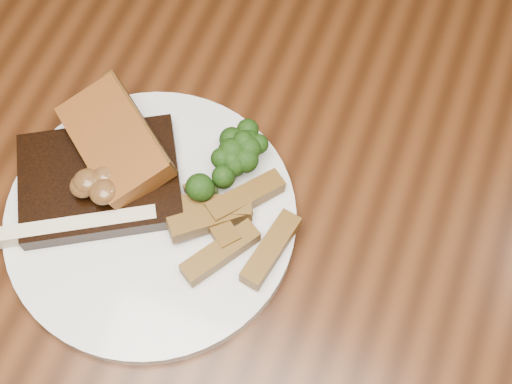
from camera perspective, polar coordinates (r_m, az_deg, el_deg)
ground at (r=1.43m, az=0.21°, el=-13.55°), size 4.50×4.50×0.00m
dining_table at (r=0.80m, az=0.36°, el=-3.66°), size 1.60×0.90×0.75m
plate at (r=0.71m, az=-8.36°, el=-2.15°), size 0.35×0.35×0.01m
steak at (r=0.72m, az=-12.36°, el=0.85°), size 0.19×0.18×0.02m
steak_bone at (r=0.70m, az=-14.24°, el=-2.86°), size 0.14×0.09×0.02m
mushroom_pile at (r=0.69m, az=-11.92°, el=1.32°), size 0.08×0.08×0.03m
garlic_bread at (r=0.73m, az=-10.93°, el=3.18°), size 0.14×0.13×0.03m
potato_wedges at (r=0.68m, az=-2.42°, el=-3.47°), size 0.10×0.10×0.02m
broccoli_cluster at (r=0.70m, az=-1.75°, el=2.53°), size 0.07×0.07×0.04m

